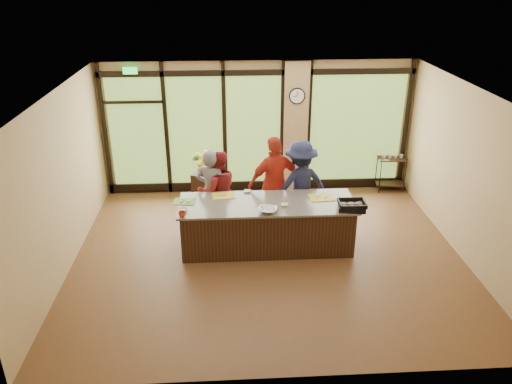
{
  "coord_description": "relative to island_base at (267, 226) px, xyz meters",
  "views": [
    {
      "loc": [
        -0.69,
        -7.83,
        4.83
      ],
      "look_at": [
        -0.2,
        0.4,
        1.09
      ],
      "focal_mm": 35.0,
      "sensor_mm": 36.0,
      "label": 1
    }
  ],
  "objects": [
    {
      "name": "island_base",
      "position": [
        0.0,
        0.0,
        0.0
      ],
      "size": [
        3.1,
        1.0,
        0.88
      ],
      "primitive_type": "cube",
      "color": "#331D11",
      "rests_on": "floor"
    },
    {
      "name": "roasting_pan",
      "position": [
        1.47,
        -0.36,
        0.52
      ],
      "size": [
        0.52,
        0.43,
        0.08
      ],
      "primitive_type": "cube",
      "rotation": [
        0.0,
        0.0,
        -0.16
      ],
      "color": "black",
      "rests_on": "countertop"
    },
    {
      "name": "back_wall",
      "position": [
        0.0,
        2.7,
        1.06
      ],
      "size": [
        7.0,
        0.0,
        7.0
      ],
      "primitive_type": "plane",
      "rotation": [
        1.57,
        0.0,
        0.0
      ],
      "color": "tan",
      "rests_on": "floor"
    },
    {
      "name": "cook_midleft",
      "position": [
        -0.9,
        0.79,
        0.38
      ],
      "size": [
        0.93,
        0.8,
        1.64
      ],
      "primitive_type": "imported",
      "rotation": [
        0.0,
        0.0,
        3.39
      ],
      "color": "maroon",
      "rests_on": "floor"
    },
    {
      "name": "wall_clock",
      "position": [
        0.85,
        2.57,
        1.81
      ],
      "size": [
        0.36,
        0.04,
        0.36
      ],
      "color": "black",
      "rests_on": "window_wall"
    },
    {
      "name": "cook_left",
      "position": [
        -1.03,
        0.74,
        0.41
      ],
      "size": [
        0.72,
        0.6,
        1.7
      ],
      "primitive_type": "imported",
      "rotation": [
        0.0,
        0.0,
        2.77
      ],
      "color": "slate",
      "rests_on": "floor"
    },
    {
      "name": "cutting_board_right",
      "position": [
        1.02,
        0.15,
        0.49
      ],
      "size": [
        0.48,
        0.37,
        0.01
      ],
      "primitive_type": "cube",
      "rotation": [
        0.0,
        0.0,
        0.09
      ],
      "color": "gold",
      "rests_on": "countertop"
    },
    {
      "name": "countertop",
      "position": [
        0.0,
        0.0,
        0.46
      ],
      "size": [
        3.2,
        1.1,
        0.04
      ],
      "primitive_type": "cube",
      "color": "slate",
      "rests_on": "island_base"
    },
    {
      "name": "mixing_bowl",
      "position": [
        -0.02,
        -0.38,
        0.52
      ],
      "size": [
        0.39,
        0.39,
        0.08
      ],
      "primitive_type": "imported",
      "rotation": [
        0.0,
        0.0,
        -0.24
      ],
      "color": "silver",
      "rests_on": "countertop"
    },
    {
      "name": "cutting_board_left",
      "position": [
        -1.5,
        0.13,
        0.49
      ],
      "size": [
        0.42,
        0.33,
        0.01
      ],
      "primitive_type": "cube",
      "rotation": [
        0.0,
        0.0,
        -0.11
      ],
      "color": "#519536",
      "rests_on": "countertop"
    },
    {
      "name": "flower_stand",
      "position": [
        -1.23,
        1.79,
        -0.04
      ],
      "size": [
        0.53,
        0.53,
        0.8
      ],
      "primitive_type": "cube",
      "rotation": [
        0.0,
        0.0,
        -0.42
      ],
      "color": "#331D11",
      "rests_on": "floor"
    },
    {
      "name": "cook_right",
      "position": [
        0.73,
        0.86,
        0.45
      ],
      "size": [
        1.3,
        0.98,
        1.79
      ],
      "primitive_type": "imported",
      "rotation": [
        0.0,
        0.0,
        3.45
      ],
      "color": "#1B1F3C",
      "rests_on": "floor"
    },
    {
      "name": "prep_bowl_far",
      "position": [
        -0.34,
        0.49,
        0.5
      ],
      "size": [
        0.16,
        0.16,
        0.03
      ],
      "primitive_type": "imported",
      "rotation": [
        0.0,
        0.0,
        -0.31
      ],
      "color": "white",
      "rests_on": "countertop"
    },
    {
      "name": "prep_bowl_near",
      "position": [
        -1.5,
        -0.25,
        0.5
      ],
      "size": [
        0.16,
        0.16,
        0.05
      ],
      "primitive_type": "imported",
      "rotation": [
        0.0,
        0.0,
        -0.05
      ],
      "color": "white",
      "rests_on": "countertop"
    },
    {
      "name": "cutting_board_center",
      "position": [
        -0.79,
        0.34,
        0.49
      ],
      "size": [
        0.45,
        0.36,
        0.01
      ],
      "primitive_type": "cube",
      "rotation": [
        0.0,
        0.0,
        0.09
      ],
      "color": "gold",
      "rests_on": "countertop"
    },
    {
      "name": "prep_bowl_mid",
      "position": [
        0.3,
        -0.15,
        0.5
      ],
      "size": [
        0.15,
        0.15,
        0.04
      ],
      "primitive_type": "imported",
      "rotation": [
        0.0,
        0.0,
        -0.1
      ],
      "color": "white",
      "rests_on": "countertop"
    },
    {
      "name": "floor",
      "position": [
        0.0,
        -0.3,
        -0.44
      ],
      "size": [
        7.0,
        7.0,
        0.0
      ],
      "primitive_type": "plane",
      "color": "brown",
      "rests_on": "ground"
    },
    {
      "name": "left_wall",
      "position": [
        -3.5,
        -0.3,
        1.06
      ],
      "size": [
        0.0,
        6.0,
        6.0
      ],
      "primitive_type": "plane",
      "rotation": [
        1.57,
        0.0,
        1.57
      ],
      "color": "tan",
      "rests_on": "floor"
    },
    {
      "name": "red_ramekin",
      "position": [
        -1.5,
        -0.46,
        0.53
      ],
      "size": [
        0.15,
        0.15,
        0.1
      ],
      "primitive_type": "imported",
      "rotation": [
        0.0,
        0.0,
        -0.32
      ],
      "color": "#A52A10",
      "rests_on": "countertop"
    },
    {
      "name": "ceiling",
      "position": [
        0.0,
        -0.3,
        2.56
      ],
      "size": [
        7.0,
        7.0,
        0.0
      ],
      "primitive_type": "plane",
      "rotation": [
        3.14,
        0.0,
        0.0
      ],
      "color": "silver",
      "rests_on": "back_wall"
    },
    {
      "name": "right_wall",
      "position": [
        3.5,
        -0.3,
        1.06
      ],
      "size": [
        0.0,
        6.0,
        6.0
      ],
      "primitive_type": "plane",
      "rotation": [
        1.57,
        0.0,
        -1.57
      ],
      "color": "tan",
      "rests_on": "floor"
    },
    {
      "name": "bar_cart",
      "position": [
        3.1,
        2.45,
        0.09
      ],
      "size": [
        0.69,
        0.45,
        0.88
      ],
      "rotation": [
        0.0,
        0.0,
        -0.13
      ],
      "color": "#331D11",
      "rests_on": "floor"
    },
    {
      "name": "window_wall",
      "position": [
        0.16,
        2.65,
        0.95
      ],
      "size": [
        6.9,
        0.12,
        3.0
      ],
      "color": "tan",
      "rests_on": "floor"
    },
    {
      "name": "flower_vase",
      "position": [
        -1.23,
        1.79,
        0.49
      ],
      "size": [
        0.31,
        0.31,
        0.27
      ],
      "primitive_type": "imported",
      "rotation": [
        0.0,
        0.0,
        0.19
      ],
      "color": "olive",
      "rests_on": "flower_stand"
    },
    {
      "name": "cook_midright",
      "position": [
        0.22,
        0.83,
        0.51
      ],
      "size": [
        1.2,
        0.77,
        1.9
      ],
      "primitive_type": "imported",
      "rotation": [
        0.0,
        0.0,
        3.45
      ],
      "color": "red",
      "rests_on": "floor"
    }
  ]
}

